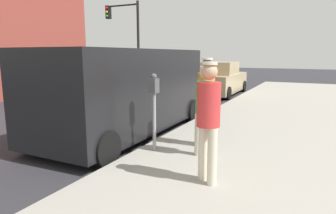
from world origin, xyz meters
The scene contains 9 objects.
ground_plane centered at (0.00, 0.00, 0.00)m, with size 80.00×80.00×0.00m, color #2D2D33.
sidewalk_slab centered at (3.50, 0.00, 0.07)m, with size 5.00×32.00×0.15m, color #9E998E.
parking_meter_near centered at (1.35, -0.52, 1.18)m, with size 0.14×0.18×1.52m.
pedestrian_in_orange centered at (2.14, 0.24, 1.20)m, with size 0.34×0.34×1.81m.
pedestrian_in_green centered at (2.32, -0.36, 1.11)m, with size 0.36×0.34×1.68m.
pedestrian_in_red centered at (2.76, -1.44, 1.18)m, with size 0.34×0.34×1.78m.
parked_van centered at (-0.15, 0.74, 1.15)m, with size 2.14×5.21×2.15m.
parked_sedan_ahead centered at (-0.26, 9.16, 0.75)m, with size 1.98×4.42×1.65m.
traffic_light_corner centered at (-6.69, 10.41, 3.52)m, with size 2.48×0.42×5.20m.
Camera 1 is at (4.10, -5.44, 2.03)m, focal length 31.68 mm.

